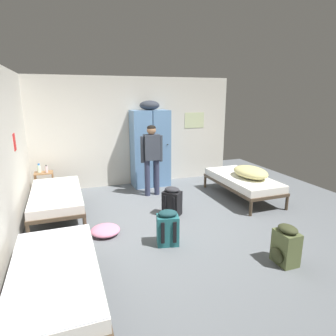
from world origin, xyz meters
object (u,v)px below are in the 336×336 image
(lotion_bottle, at_px, (47,169))
(backpack_olive, at_px, (285,246))
(water_bottle, at_px, (39,169))
(backpack_black, at_px, (172,202))
(locker_bank, at_px, (150,147))
(backpack_teal, at_px, (168,228))
(bed_right, at_px, (242,181))
(bed_left_rear, at_px, (56,196))
(shelf_unit, at_px, (45,182))
(clothes_pile_pink, at_px, (105,230))
(bed_left_front, at_px, (55,276))
(bedding_heap, at_px, (250,172))
(person_traveler, at_px, (152,154))

(lotion_bottle, bearing_deg, backpack_olive, -51.81)
(water_bottle, relative_size, backpack_black, 0.36)
(locker_bank, height_order, backpack_teal, locker_bank)
(bed_right, height_order, bed_left_rear, same)
(shelf_unit, xyz_separation_m, bed_right, (4.05, -1.50, 0.04))
(backpack_black, bearing_deg, shelf_unit, 140.88)
(bed_right, relative_size, backpack_teal, 3.45)
(clothes_pile_pink, bearing_deg, bed_left_front, -115.73)
(bedding_heap, height_order, clothes_pile_pink, bedding_heap)
(bed_right, relative_size, backpack_black, 3.45)
(bed_left_rear, bearing_deg, person_traveler, 13.66)
(bedding_heap, relative_size, person_traveler, 0.57)
(shelf_unit, relative_size, backpack_olive, 1.04)
(bed_right, bearing_deg, bedding_heap, -55.36)
(locker_bank, relative_size, lotion_bottle, 12.35)
(shelf_unit, relative_size, water_bottle, 2.87)
(water_bottle, height_order, backpack_olive, water_bottle)
(bed_left_front, xyz_separation_m, water_bottle, (-0.33, 3.75, 0.28))
(backpack_olive, height_order, backpack_black, same)
(bed_right, xyz_separation_m, bed_left_rear, (-3.80, 0.35, 0.00))
(bedding_heap, bearing_deg, bed_left_rear, 172.87)
(lotion_bottle, relative_size, backpack_olive, 0.30)
(locker_bank, relative_size, backpack_teal, 3.76)
(bed_right, height_order, backpack_olive, backpack_olive)
(shelf_unit, distance_m, person_traveler, 2.43)
(backpack_olive, xyz_separation_m, clothes_pile_pink, (-2.13, 1.67, -0.19))
(locker_bank, xyz_separation_m, backpack_olive, (0.67, -3.97, -0.71))
(person_traveler, xyz_separation_m, water_bottle, (-2.33, 0.68, -0.29))
(backpack_black, bearing_deg, bedding_heap, 6.64)
(lotion_bottle, distance_m, backpack_olive, 4.93)
(bedding_heap, bearing_deg, water_bottle, 158.59)
(lotion_bottle, bearing_deg, backpack_black, -39.38)
(bed_left_front, distance_m, bedding_heap, 4.43)
(backpack_olive, bearing_deg, person_traveler, 104.75)
(water_bottle, height_order, backpack_black, water_bottle)
(backpack_black, height_order, clothes_pile_pink, backpack_black)
(shelf_unit, bearing_deg, bed_left_rear, -77.74)
(water_bottle, bearing_deg, bed_left_front, -84.97)
(bed_left_front, height_order, lotion_bottle, lotion_bottle)
(person_traveler, bearing_deg, backpack_olive, -75.25)
(shelf_unit, xyz_separation_m, person_traveler, (2.25, -0.66, 0.60))
(backpack_olive, relative_size, backpack_teal, 1.00)
(bedding_heap, height_order, backpack_black, bedding_heap)
(bed_left_rear, bearing_deg, bedding_heap, -7.13)
(bedding_heap, relative_size, lotion_bottle, 5.31)
(water_bottle, height_order, backpack_teal, water_bottle)
(shelf_unit, bearing_deg, bed_left_front, -86.17)
(water_bottle, relative_size, backpack_olive, 0.36)
(backpack_olive, bearing_deg, bed_left_front, 176.63)
(bed_right, xyz_separation_m, clothes_pile_pink, (-3.08, -0.73, -0.31))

